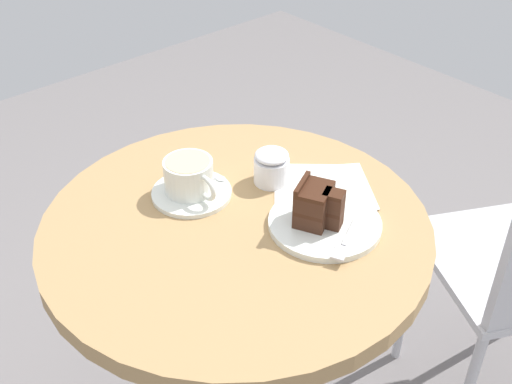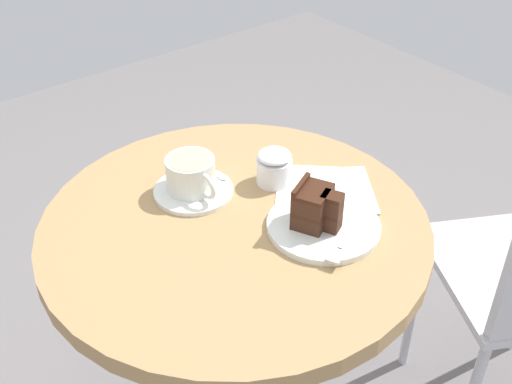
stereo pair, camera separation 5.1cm
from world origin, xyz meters
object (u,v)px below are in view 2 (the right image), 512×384
Objects in this scene: teaspoon at (210,176)px; napkin at (326,191)px; sugar_pot at (274,167)px; coffee_cup at (191,174)px; saucer at (193,191)px; cake_plate at (323,226)px; fork at (344,242)px; cake_slice at (315,207)px.

teaspoon reaches higher than napkin.
teaspoon is 0.12m from sugar_pot.
coffee_cup is at bearing -116.04° from sugar_pot.
coffee_cup reaches higher than saucer.
cake_plate is at bearing 27.50° from saucer.
teaspoon is 1.12× the size of sugar_pot.
saucer is 0.16m from sugar_pot.
fork is (0.29, 0.11, 0.01)m from saucer.
coffee_cup reaches higher than sugar_pot.
cake_plate is 0.11m from napkin.
cake_slice reaches higher than napkin.
cake_slice reaches higher than teaspoon.
coffee_cup is at bearing -127.83° from napkin.
saucer is 0.62× the size of napkin.
teaspoon is 0.24m from cake_slice.
coffee_cup is at bearing -95.03° from fork.
saucer is 1.64× the size of cake_slice.
fork is 0.59× the size of napkin.
teaspoon is 0.31m from fork.
cake_plate is at bearing 27.18° from coffee_cup.
fork is at bearing 2.33° from cake_slice.
cake_plate is 0.06m from fork.
sugar_pot is at bearing -123.87° from fork.
cake_slice is 0.16m from sugar_pot.
cake_slice reaches higher than sugar_pot.
cake_plate is 0.17m from sugar_pot.
coffee_cup is 0.06m from teaspoon.
teaspoon is (-0.01, 0.05, 0.01)m from saucer.
cake_slice is 1.31× the size of sugar_pot.
coffee_cup is 0.52× the size of napkin.
teaspoon is at bearing -137.53° from napkin.
fork is at bearing -10.69° from cake_plate.
coffee_cup is 0.25m from cake_slice.
cake_plate is 2.84× the size of sugar_pot.
sugar_pot is (-0.22, 0.03, 0.02)m from fork.
teaspoon is 0.22m from napkin.
fork is (0.07, 0.00, -0.03)m from cake_slice.
teaspoon is 0.25m from cake_plate.
teaspoon is at bearing 101.97° from coffee_cup.
teaspoon is 0.39× the size of cake_plate.
napkin is (-0.14, 0.09, -0.01)m from fork.
teaspoon is 0.86× the size of cake_slice.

